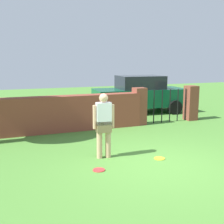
# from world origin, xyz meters

# --- Properties ---
(ground_plane) EXTENTS (40.00, 40.00, 0.00)m
(ground_plane) POSITION_xyz_m (0.00, 0.00, 0.00)
(ground_plane) COLOR #4C8433
(brick_wall) EXTENTS (5.80, 0.50, 1.23)m
(brick_wall) POSITION_xyz_m (-1.50, 4.11, 0.61)
(brick_wall) COLOR brown
(brick_wall) RESTS_ON ground
(person) EXTENTS (0.54, 0.26, 1.62)m
(person) POSITION_xyz_m (-1.06, 1.02, 0.90)
(person) COLOR tan
(person) RESTS_ON ground
(fence_gate) EXTENTS (2.78, 0.44, 1.40)m
(fence_gate) POSITION_xyz_m (2.67, 4.11, 0.70)
(fence_gate) COLOR brown
(fence_gate) RESTS_ON ground
(car) EXTENTS (4.33, 2.19, 1.72)m
(car) POSITION_xyz_m (2.67, 6.35, 0.86)
(car) COLOR #0C4C2D
(car) RESTS_ON ground
(frisbee_red) EXTENTS (0.27, 0.27, 0.02)m
(frisbee_red) POSITION_xyz_m (-1.45, 0.26, 0.01)
(frisbee_red) COLOR red
(frisbee_red) RESTS_ON ground
(frisbee_yellow) EXTENTS (0.27, 0.27, 0.02)m
(frisbee_yellow) POSITION_xyz_m (0.20, 0.43, 0.01)
(frisbee_yellow) COLOR yellow
(frisbee_yellow) RESTS_ON ground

